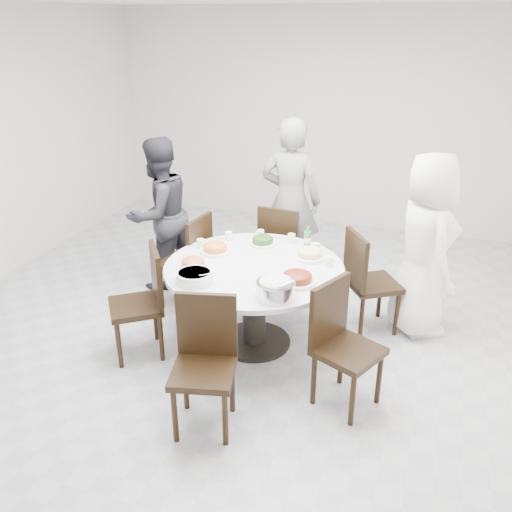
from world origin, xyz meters
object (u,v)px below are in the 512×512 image
(dining_table, at_px, (254,306))
(soup_bowl, at_px, (194,277))
(beverage_bottle, at_px, (307,238))
(chair_s, at_px, (203,369))
(diner_middle, at_px, (291,201))
(chair_n, at_px, (284,247))
(diner_left, at_px, (159,214))
(rice_bowl, at_px, (276,290))
(chair_nw, at_px, (184,261))
(chair_sw, at_px, (135,304))
(chair_ne, at_px, (373,282))
(chair_se, at_px, (349,349))
(diner_right, at_px, (425,246))

(dining_table, relative_size, soup_bowl, 5.26)
(dining_table, relative_size, beverage_bottle, 6.91)
(chair_s, relative_size, diner_middle, 0.54)
(diner_middle, height_order, beverage_bottle, diner_middle)
(chair_n, height_order, soup_bowl, chair_n)
(chair_s, distance_m, diner_left, 2.35)
(rice_bowl, distance_m, soup_bowl, 0.67)
(chair_nw, xyz_separation_m, beverage_bottle, (1.21, 0.04, 0.38))
(diner_middle, bearing_deg, beverage_bottle, 113.70)
(chair_n, bearing_deg, diner_middle, -79.22)
(chair_n, distance_m, soup_bowl, 1.58)
(chair_sw, distance_m, diner_middle, 2.08)
(chair_ne, height_order, diner_middle, diner_middle)
(chair_sw, bearing_deg, rice_bowl, 53.25)
(chair_nw, distance_m, chair_s, 1.80)
(chair_se, bearing_deg, diner_left, 83.79)
(dining_table, distance_m, soup_bowl, 0.69)
(chair_s, bearing_deg, beverage_bottle, 65.38)
(chair_ne, height_order, chair_n, same)
(chair_s, relative_size, diner_right, 0.58)
(chair_se, height_order, diner_left, diner_left)
(chair_nw, xyz_separation_m, chair_s, (0.91, -1.55, 0.00))
(chair_ne, relative_size, rice_bowl, 3.24)
(chair_nw, bearing_deg, chair_ne, 101.01)
(rice_bowl, bearing_deg, chair_s, -115.17)
(chair_s, bearing_deg, diner_left, 111.30)
(chair_se, relative_size, diner_middle, 0.54)
(chair_se, height_order, diner_middle, diner_middle)
(chair_s, height_order, rice_bowl, chair_s)
(chair_s, relative_size, beverage_bottle, 4.37)
(dining_table, height_order, rice_bowl, rice_bowl)
(dining_table, distance_m, rice_bowl, 0.72)
(chair_sw, xyz_separation_m, diner_middle, (0.78, 1.88, 0.40))
(dining_table, relative_size, chair_n, 1.58)
(rice_bowl, bearing_deg, dining_table, 125.68)
(chair_n, relative_size, beverage_bottle, 4.37)
(chair_s, bearing_deg, chair_ne, 48.44)
(chair_sw, xyz_separation_m, soup_bowl, (0.54, 0.03, 0.32))
(beverage_bottle, bearing_deg, chair_s, -100.62)
(chair_nw, distance_m, diner_right, 2.24)
(chair_ne, distance_m, beverage_bottle, 0.72)
(chair_se, bearing_deg, chair_n, 55.46)
(rice_bowl, distance_m, beverage_bottle, 0.95)
(chair_s, distance_m, diner_middle, 2.56)
(dining_table, bearing_deg, soup_bowl, -127.59)
(dining_table, relative_size, chair_nw, 1.58)
(diner_left, xyz_separation_m, beverage_bottle, (1.65, -0.31, 0.07))
(chair_se, height_order, soup_bowl, chair_se)
(chair_ne, xyz_separation_m, diner_left, (-2.24, 0.19, 0.31))
(chair_s, distance_m, soup_bowl, 0.83)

